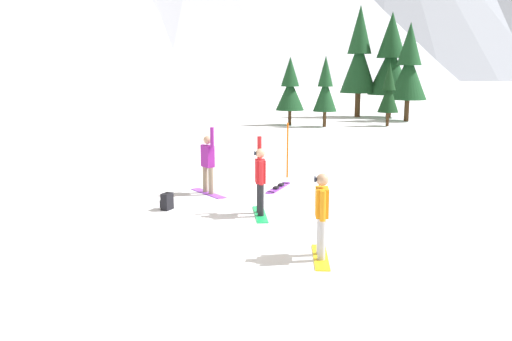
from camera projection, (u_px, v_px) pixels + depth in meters
name	position (u px, v px, depth m)	size (l,w,h in m)	color
ground_plane	(213.00, 238.00, 11.59)	(800.00, 800.00, 0.00)	white
snowboarder_foreground	(322.00, 214.00, 10.21)	(0.34, 1.46, 1.68)	yellow
snowboarder_midground	(260.00, 179.00, 13.27)	(0.42, 1.60, 1.96)	#19B259
snowboarder_background	(208.00, 163.00, 15.54)	(1.17, 1.42, 1.99)	#993FD8
loose_snowboard_near_left	(278.00, 187.00, 16.45)	(0.89, 1.74, 0.09)	#993FD8
backpack_black	(167.00, 202.00, 13.90)	(0.35, 0.37, 0.47)	black
trail_marker_pole	(288.00, 150.00, 17.92)	(0.06, 0.06, 1.87)	orange
pine_tree_leaning	(359.00, 57.00, 40.22)	(2.78, 2.78, 8.38)	#472D19
pine_tree_broad	(325.00, 88.00, 33.58)	(1.51, 1.51, 4.47)	#472D19
pine_tree_short	(290.00, 88.00, 34.64)	(1.87, 1.87, 4.44)	#472D19
pine_tree_young	(389.00, 92.00, 34.00)	(1.33, 1.33, 4.06)	#472D19
pine_tree_tall	(391.00, 60.00, 39.93)	(3.30, 3.30, 7.83)	#472D19
pine_tree_slender	(409.00, 68.00, 37.21)	(2.64, 2.64, 6.84)	#472D19
peak_north_spur	(510.00, 1.00, 219.29)	(129.26, 129.26, 59.61)	#8C93A3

